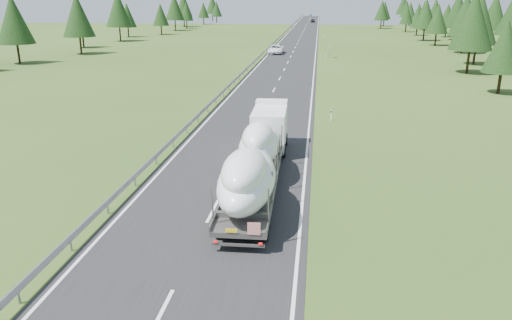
# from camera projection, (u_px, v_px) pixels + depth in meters

# --- Properties ---
(ground) EXTENTS (400.00, 400.00, 0.00)m
(ground) POSITION_uv_depth(u_px,v_px,m) (161.00, 314.00, 17.54)
(ground) COLOR #2E4717
(ground) RESTS_ON ground
(road_surface) EXTENTS (10.00, 400.00, 0.02)m
(road_surface) POSITION_uv_depth(u_px,v_px,m) (296.00, 47.00, 111.88)
(road_surface) COLOR black
(road_surface) RESTS_ON ground
(guardrail) EXTENTS (0.10, 400.00, 0.76)m
(guardrail) POSITION_uv_depth(u_px,v_px,m) (272.00, 44.00, 112.26)
(guardrail) COLOR slate
(guardrail) RESTS_ON ground
(marker_posts) EXTENTS (0.13, 350.08, 1.00)m
(marker_posts) POSITION_uv_depth(u_px,v_px,m) (323.00, 30.00, 162.85)
(marker_posts) COLOR silver
(marker_posts) RESTS_ON ground
(highway_sign) EXTENTS (0.08, 0.90, 2.60)m
(highway_sign) POSITION_uv_depth(u_px,v_px,m) (330.00, 48.00, 91.62)
(highway_sign) COLOR slate
(highway_sign) RESTS_ON ground
(tree_line_right) EXTENTS (28.03, 258.36, 12.21)m
(tree_line_right) POSITION_uv_depth(u_px,v_px,m) (498.00, 18.00, 93.49)
(tree_line_right) COLOR black
(tree_line_right) RESTS_ON ground
(tree_line_left) EXTENTS (15.70, 258.15, 12.64)m
(tree_line_left) POSITION_uv_depth(u_px,v_px,m) (97.00, 14.00, 112.01)
(tree_line_left) COLOR black
(tree_line_left) RESTS_ON ground
(boat_truck) EXTENTS (2.88, 18.20, 3.85)m
(boat_truck) POSITION_uv_depth(u_px,v_px,m) (257.00, 154.00, 28.46)
(boat_truck) COLOR white
(boat_truck) RESTS_ON ground
(distant_van) EXTENTS (2.92, 6.21, 1.72)m
(distant_van) POSITION_uv_depth(u_px,v_px,m) (276.00, 49.00, 98.44)
(distant_van) COLOR white
(distant_van) RESTS_ON ground
(distant_car_dark) EXTENTS (1.98, 4.57, 1.53)m
(distant_car_dark) POSITION_uv_depth(u_px,v_px,m) (313.00, 21.00, 222.67)
(distant_car_dark) COLOR black
(distant_car_dark) RESTS_ON ground
(distant_car_blue) EXTENTS (1.71, 4.11, 1.32)m
(distant_car_blue) POSITION_uv_depth(u_px,v_px,m) (311.00, 15.00, 300.40)
(distant_car_blue) COLOR navy
(distant_car_blue) RESTS_ON ground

